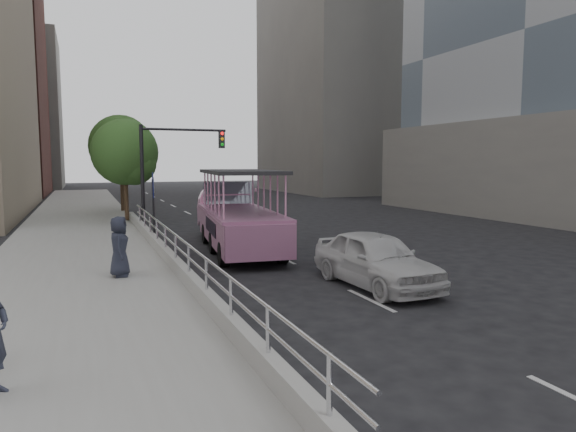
% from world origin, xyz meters
% --- Properties ---
extents(ground, '(160.00, 160.00, 0.00)m').
position_xyz_m(ground, '(0.00, 0.00, 0.00)').
color(ground, black).
extents(sidewalk, '(5.50, 80.00, 0.30)m').
position_xyz_m(sidewalk, '(-5.75, 10.00, 0.15)').
color(sidewalk, gray).
rests_on(sidewalk, ground).
extents(kerb_wall, '(0.24, 30.00, 0.36)m').
position_xyz_m(kerb_wall, '(-3.12, 2.00, 0.48)').
color(kerb_wall, '#9F9F9A').
rests_on(kerb_wall, sidewalk).
extents(guardrail, '(0.07, 22.00, 0.71)m').
position_xyz_m(guardrail, '(-3.12, 2.00, 1.14)').
color(guardrail, silver).
rests_on(guardrail, kerb_wall).
extents(duck_boat, '(3.30, 9.62, 3.13)m').
position_xyz_m(duck_boat, '(0.06, 6.89, 1.16)').
color(duck_boat, black).
rests_on(duck_boat, ground).
extents(car, '(2.02, 4.59, 1.54)m').
position_xyz_m(car, '(1.86, -0.80, 0.77)').
color(car, silver).
rests_on(car, ground).
extents(pedestrian_far, '(0.64, 0.88, 1.66)m').
position_xyz_m(pedestrian_far, '(-4.68, 1.76, 1.13)').
color(pedestrian_far, '#242735').
rests_on(pedestrian_far, sidewalk).
extents(parking_sign, '(0.10, 0.68, 3.04)m').
position_xyz_m(parking_sign, '(-3.00, 7.79, 1.88)').
color(parking_sign, black).
rests_on(parking_sign, ground).
extents(traffic_signal, '(4.20, 0.32, 5.20)m').
position_xyz_m(traffic_signal, '(-1.70, 12.50, 3.50)').
color(traffic_signal, black).
rests_on(traffic_signal, ground).
extents(street_tree_near, '(3.52, 3.52, 5.72)m').
position_xyz_m(street_tree_near, '(-3.30, 15.93, 3.82)').
color(street_tree_near, '#3A291A').
rests_on(street_tree_near, ground).
extents(street_tree_far, '(3.97, 3.97, 6.45)m').
position_xyz_m(street_tree_far, '(-3.10, 21.93, 4.31)').
color(street_tree_far, '#3A291A').
rests_on(street_tree_far, ground).
extents(midrise_stone_a, '(20.00, 20.00, 32.00)m').
position_xyz_m(midrise_stone_a, '(26.00, 42.00, 16.00)').
color(midrise_stone_a, slate).
rests_on(midrise_stone_a, ground).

